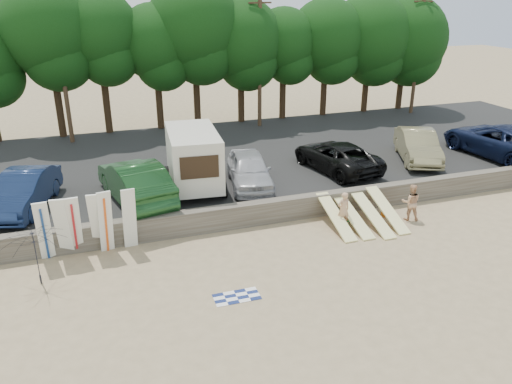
% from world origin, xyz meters
% --- Properties ---
extents(ground, '(120.00, 120.00, 0.00)m').
position_xyz_m(ground, '(0.00, 0.00, 0.00)').
color(ground, tan).
rests_on(ground, ground).
extents(seawall, '(44.00, 0.50, 1.00)m').
position_xyz_m(seawall, '(0.00, 3.00, 0.50)').
color(seawall, '#6B6356').
rests_on(seawall, ground).
extents(parking_lot, '(44.00, 14.50, 0.70)m').
position_xyz_m(parking_lot, '(0.00, 10.50, 0.35)').
color(parking_lot, '#282828').
rests_on(parking_lot, ground).
extents(treeline, '(33.71, 6.12, 9.44)m').
position_xyz_m(treeline, '(1.26, 17.59, 6.38)').
color(treeline, '#382616').
rests_on(treeline, parking_lot).
extents(utility_poles, '(25.80, 0.26, 9.00)m').
position_xyz_m(utility_poles, '(2.00, 16.00, 5.43)').
color(utility_poles, '#473321').
rests_on(utility_poles, parking_lot).
extents(box_trailer, '(2.77, 4.48, 2.73)m').
position_xyz_m(box_trailer, '(-4.63, 6.12, 2.23)').
color(box_trailer, beige).
rests_on(box_trailer, parking_lot).
extents(car_0, '(2.97, 5.10, 1.59)m').
position_xyz_m(car_0, '(-11.84, 6.12, 1.49)').
color(car_0, '#132245').
rests_on(car_0, parking_lot).
extents(car_1, '(3.00, 5.73, 1.80)m').
position_xyz_m(car_1, '(-7.33, 5.54, 1.60)').
color(car_1, '#163F1A').
rests_on(car_1, parking_lot).
extents(car_2, '(2.64, 4.83, 1.56)m').
position_xyz_m(car_2, '(-2.11, 5.67, 1.48)').
color(car_2, '#B1B1B6').
rests_on(car_2, parking_lot).
extents(car_3, '(3.28, 5.60, 1.46)m').
position_xyz_m(car_3, '(2.76, 6.34, 1.43)').
color(car_3, black).
rests_on(car_3, parking_lot).
extents(car_4, '(3.55, 5.20, 1.62)m').
position_xyz_m(car_4, '(7.59, 6.33, 1.51)').
color(car_4, '#877E56').
rests_on(car_4, parking_lot).
extents(car_5, '(3.46, 6.59, 1.77)m').
position_xyz_m(car_5, '(12.26, 5.58, 1.58)').
color(car_5, black).
rests_on(car_5, parking_lot).
extents(surfboard_upright_0, '(0.56, 0.83, 2.51)m').
position_xyz_m(surfboard_upright_0, '(-10.90, 2.41, 1.26)').
color(surfboard_upright_0, white).
rests_on(surfboard_upright_0, ground).
extents(surfboard_upright_1, '(0.58, 0.82, 2.52)m').
position_xyz_m(surfboard_upright_1, '(-10.28, 2.50, 1.26)').
color(surfboard_upright_1, white).
rests_on(surfboard_upright_1, ground).
extents(surfboard_upright_2, '(0.57, 0.83, 2.51)m').
position_xyz_m(surfboard_upright_2, '(-9.89, 2.51, 1.26)').
color(surfboard_upright_2, white).
rests_on(surfboard_upright_2, ground).
extents(surfboard_upright_3, '(0.56, 0.82, 2.51)m').
position_xyz_m(surfboard_upright_3, '(-9.07, 2.57, 1.26)').
color(surfboard_upright_3, white).
rests_on(surfboard_upright_3, ground).
extents(surfboard_upright_4, '(0.58, 0.59, 2.57)m').
position_xyz_m(surfboard_upright_4, '(-8.77, 2.44, 1.28)').
color(surfboard_upright_4, white).
rests_on(surfboard_upright_4, ground).
extents(surfboard_upright_5, '(0.54, 0.60, 2.56)m').
position_xyz_m(surfboard_upright_5, '(-7.91, 2.44, 1.28)').
color(surfboard_upright_5, white).
rests_on(surfboard_upright_5, ground).
extents(surfboard_low_0, '(0.56, 2.86, 1.04)m').
position_xyz_m(surfboard_low_0, '(0.33, 1.59, 0.52)').
color(surfboard_low_0, '#F8EF9C').
rests_on(surfboard_low_0, ground).
extents(surfboard_low_1, '(0.56, 2.90, 0.89)m').
position_xyz_m(surfboard_low_1, '(1.10, 1.55, 0.44)').
color(surfboard_low_1, '#F8EF9C').
rests_on(surfboard_low_1, ground).
extents(surfboard_low_2, '(0.56, 2.89, 0.93)m').
position_xyz_m(surfboard_low_2, '(1.93, 1.31, 0.47)').
color(surfboard_low_2, '#F8EF9C').
rests_on(surfboard_low_2, ground).
extents(surfboard_low_3, '(0.56, 2.85, 1.08)m').
position_xyz_m(surfboard_low_3, '(2.71, 1.46, 0.54)').
color(surfboard_low_3, '#F8EF9C').
rests_on(surfboard_low_3, ground).
extents(beachgoer_a, '(0.59, 0.40, 1.56)m').
position_xyz_m(beachgoer_a, '(0.65, 1.58, 0.78)').
color(beachgoer_a, tan).
rests_on(beachgoer_a, ground).
extents(beachgoer_b, '(0.97, 0.89, 1.63)m').
position_xyz_m(beachgoer_b, '(3.73, 1.27, 0.81)').
color(beachgoer_b, tan).
rests_on(beachgoer_b, ground).
extents(cooler, '(0.43, 0.37, 0.32)m').
position_xyz_m(cooler, '(1.04, 2.07, 0.16)').
color(cooler, '#28944E').
rests_on(cooler, ground).
extents(gear_bag, '(0.35, 0.31, 0.22)m').
position_xyz_m(gear_bag, '(2.96, 1.92, 0.11)').
color(gear_bag, orange).
rests_on(gear_bag, ground).
extents(beach_towel, '(1.52, 1.52, 0.00)m').
position_xyz_m(beach_towel, '(-5.05, -1.95, 0.01)').
color(beach_towel, white).
rests_on(beach_towel, ground).
extents(beach_umbrella, '(2.30, 2.25, 2.03)m').
position_xyz_m(beach_umbrella, '(-11.16, 0.96, 1.01)').
color(beach_umbrella, black).
rests_on(beach_umbrella, ground).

